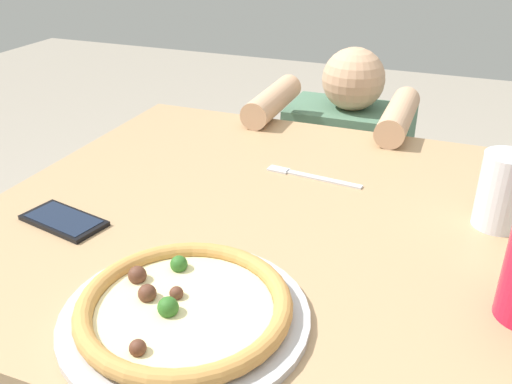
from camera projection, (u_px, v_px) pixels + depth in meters
dining_table at (293, 271)px, 1.02m from camera, size 1.11×0.95×0.75m
pizza_near at (184, 309)px, 0.72m from camera, size 0.33×0.33×0.04m
water_cup_clear at (503, 190)px, 0.92m from camera, size 0.08×0.08×0.13m
fork at (309, 176)px, 1.12m from camera, size 0.20×0.04×0.00m
cell_phone at (64, 220)px, 0.96m from camera, size 0.16×0.10×0.01m
diner_seated at (343, 201)px, 1.76m from camera, size 0.40×0.52×0.89m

